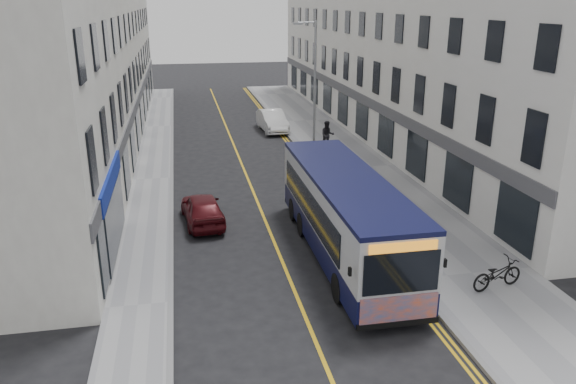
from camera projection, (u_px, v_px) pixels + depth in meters
name	position (u px, v px, depth m)	size (l,w,h in m)	color
ground	(288.00, 276.00, 19.46)	(140.00, 140.00, 0.00)	black
pavement_east	(356.00, 168.00, 31.70)	(4.50, 64.00, 0.12)	gray
pavement_west	(153.00, 180.00, 29.68)	(2.00, 64.00, 0.12)	gray
kerb_east	(318.00, 170.00, 31.30)	(0.18, 64.00, 0.13)	slate
kerb_west	(172.00, 178.00, 29.86)	(0.18, 64.00, 0.13)	slate
road_centre_line	(246.00, 175.00, 30.60)	(0.12, 64.00, 0.01)	gold
road_dbl_yellow_inner	(310.00, 172.00, 31.24)	(0.10, 64.00, 0.01)	gold
road_dbl_yellow_outer	(313.00, 171.00, 31.27)	(0.10, 64.00, 0.01)	gold
terrace_east	(393.00, 39.00, 38.91)	(6.00, 46.00, 13.00)	silver
terrace_west	(84.00, 43.00, 35.23)	(6.00, 46.00, 13.00)	silver
streetlamp	(313.00, 87.00, 31.78)	(1.32, 0.18, 8.00)	gray
city_bus	(345.00, 213.00, 20.43)	(2.52, 10.78, 3.13)	black
bicycle	(497.00, 274.00, 18.24)	(0.67, 1.93, 1.01)	black
pedestrian_near	(336.00, 158.00, 29.87)	(0.71, 0.46, 1.94)	#906541
pedestrian_far	(327.00, 135.00, 35.26)	(0.87, 0.68, 1.78)	black
car_white	(272.00, 121.00, 40.73)	(1.58, 4.54, 1.49)	white
car_maroon	(203.00, 208.00, 23.87)	(1.56, 3.87, 1.32)	#490C11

